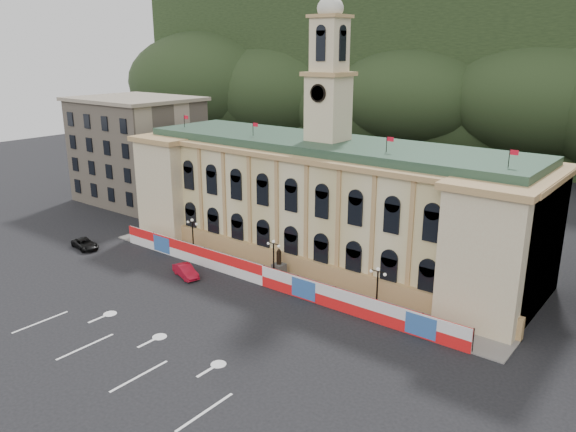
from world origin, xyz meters
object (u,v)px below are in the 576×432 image
Objects in this scene: red_sedan at (186,271)px; black_suv at (85,244)px; statue at (279,269)px; lamp_center at (274,256)px.

red_sedan is 18.77m from black_suv.
statue is 29.14m from black_suv.
red_sedan is at bearing -75.22° from black_suv.
statue is at bearing 90.00° from lamp_center.
black_suv is at bearing -162.92° from statue.
red_sedan is (-9.16, -6.81, -0.43)m from statue.
lamp_center is at bearing -65.38° from black_suv.
lamp_center reaches higher than red_sedan.
lamp_center is 1.06× the size of red_sedan.
statue reaches higher than black_suv.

